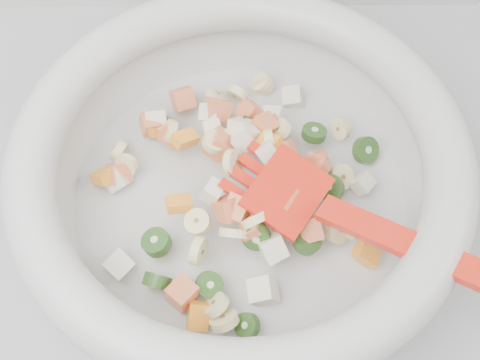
{
  "coord_description": "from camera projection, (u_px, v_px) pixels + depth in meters",
  "views": [
    {
      "loc": [
        -0.02,
        1.16,
        1.44
      ],
      "look_at": [
        -0.01,
        1.45,
        0.95
      ],
      "focal_mm": 45.0,
      "sensor_mm": 36.0,
      "label": 1
    }
  ],
  "objects": [
    {
      "name": "counter",
      "position": [
        248.0,
        332.0,
        1.0
      ],
      "size": [
        2.0,
        0.6,
        0.9
      ],
      "primitive_type": "cube",
      "color": "gray",
      "rests_on": "ground"
    },
    {
      "name": "mixing_bowl",
      "position": [
        240.0,
        172.0,
        0.55
      ],
      "size": [
        0.47,
        0.41,
        0.13
      ],
      "color": "silver",
      "rests_on": "counter"
    }
  ]
}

